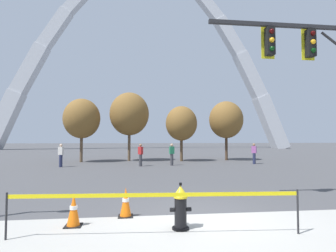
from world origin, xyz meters
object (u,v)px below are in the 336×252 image
Objects in this scene: fire_hydrant at (180,207)px; pedestrian_walking_left at (172,154)px; traffic_cone_mid_sidewalk at (126,202)px; pedestrian_walking_right at (61,155)px; monument_arch at (145,62)px; traffic_cone_by_hydrant at (74,210)px; pedestrian_standing_center at (254,153)px; pedestrian_near_trees at (141,155)px.

pedestrian_walking_left reaches higher than fire_hydrant.
fire_hydrant is 1.61m from traffic_cone_mid_sidewalk.
fire_hydrant is 14.78m from pedestrian_walking_right.
pedestrian_walking_right is (-6.74, -32.50, -16.20)m from monument_arch.
fire_hydrant is 2.36m from traffic_cone_by_hydrant.
traffic_cone_mid_sidewalk is at bearing 28.51° from traffic_cone_by_hydrant.
traffic_cone_by_hydrant is 17.13m from pedestrian_standing_center.
pedestrian_near_trees is at bearing 92.91° from fire_hydrant.
traffic_cone_mid_sidewalk is 12.96m from pedestrian_walking_left.
pedestrian_walking_right is at bearing 114.56° from fire_hydrant.
pedestrian_standing_center reaches higher than traffic_cone_mid_sidewalk.
traffic_cone_mid_sidewalk is at bearing -92.44° from pedestrian_near_trees.
fire_hydrant is 0.62× the size of pedestrian_walking_right.
pedestrian_standing_center is (7.48, -31.88, -16.20)m from monument_arch.
pedestrian_near_trees is at bearing 82.77° from traffic_cone_by_hydrant.
pedestrian_walking_left and pedestrian_standing_center have the same top height.
traffic_cone_by_hydrant is 0.46× the size of pedestrian_standing_center.
pedestrian_standing_center is 8.79m from pedestrian_near_trees.
pedestrian_standing_center is at bearing 52.61° from traffic_cone_by_hydrant.
pedestrian_near_trees is at bearing -171.45° from pedestrian_walking_left.
monument_arch reaches higher than traffic_cone_by_hydrant.
traffic_cone_mid_sidewalk is 15.98m from pedestrian_standing_center.
traffic_cone_mid_sidewalk is at bearing -125.53° from pedestrian_standing_center.
pedestrian_walking_left and pedestrian_near_trees have the same top height.
monument_arch reaches higher than pedestrian_walking_left.
monument_arch is (0.60, 45.94, 16.55)m from fire_hydrant.
pedestrian_near_trees is at bearing -92.25° from monument_arch.
traffic_cone_by_hydrant is 0.46× the size of pedestrian_near_trees.
pedestrian_walking_left is (2.81, 12.64, 0.46)m from traffic_cone_mid_sidewalk.
traffic_cone_mid_sidewalk is at bearing -92.30° from monument_arch.
pedestrian_standing_center is at bearing 3.14° from pedestrian_walking_left.
pedestrian_walking_right is at bearing 111.76° from traffic_cone_mid_sidewalk.
fire_hydrant reaches higher than traffic_cone_mid_sidewalk.
traffic_cone_mid_sidewalk is 0.46× the size of pedestrian_near_trees.
fire_hydrant is at bearing -96.68° from pedestrian_walking_left.
pedestrian_walking_right is at bearing 179.17° from pedestrian_near_trees.
monument_arch is (2.92, 45.48, 16.66)m from traffic_cone_by_hydrant.
pedestrian_near_trees reaches higher than traffic_cone_by_hydrant.
pedestrian_walking_left is at bearing 8.55° from pedestrian_near_trees.
pedestrian_walking_left is 1.00× the size of pedestrian_standing_center.
monument_arch reaches higher than pedestrian_standing_center.
monument_arch is 36.40m from pedestrian_near_trees.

